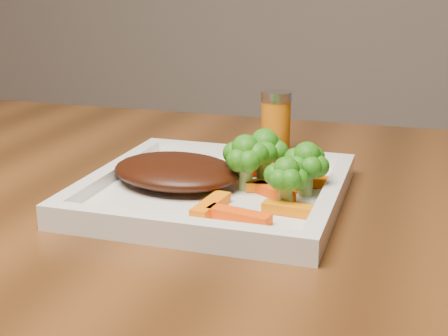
% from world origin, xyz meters
% --- Properties ---
extents(plate, '(0.27, 0.27, 0.01)m').
position_xyz_m(plate, '(0.10, 0.03, 0.76)').
color(plate, white).
rests_on(plate, dining_table).
extents(steak, '(0.17, 0.14, 0.03)m').
position_xyz_m(steak, '(0.05, 0.04, 0.78)').
color(steak, '#361308').
rests_on(steak, plate).
extents(broccoli_0, '(0.07, 0.07, 0.07)m').
position_xyz_m(broccoli_0, '(0.15, 0.07, 0.80)').
color(broccoli_0, '#245E0F').
rests_on(broccoli_0, plate).
extents(broccoli_1, '(0.06, 0.06, 0.06)m').
position_xyz_m(broccoli_1, '(0.20, 0.04, 0.79)').
color(broccoli_1, '#156E12').
rests_on(broccoli_1, plate).
extents(broccoli_2, '(0.07, 0.07, 0.06)m').
position_xyz_m(broccoli_2, '(0.18, -0.00, 0.79)').
color(broccoli_2, '#1F7112').
rests_on(broccoli_2, plate).
extents(broccoli_3, '(0.06, 0.06, 0.06)m').
position_xyz_m(broccoli_3, '(0.13, 0.04, 0.79)').
color(broccoli_3, '#3C7A14').
rests_on(broccoli_3, plate).
extents(carrot_0, '(0.07, 0.03, 0.01)m').
position_xyz_m(carrot_0, '(0.15, -0.05, 0.77)').
color(carrot_0, '#FF4804').
rests_on(carrot_0, plate).
extents(carrot_1, '(0.06, 0.02, 0.01)m').
position_xyz_m(carrot_1, '(0.19, -0.02, 0.77)').
color(carrot_1, orange).
rests_on(carrot_1, plate).
extents(carrot_2, '(0.02, 0.06, 0.01)m').
position_xyz_m(carrot_2, '(0.12, -0.03, 0.77)').
color(carrot_2, '#FF6F04').
rests_on(carrot_2, plate).
extents(carrot_3, '(0.05, 0.03, 0.01)m').
position_xyz_m(carrot_3, '(0.20, 0.07, 0.77)').
color(carrot_3, '#FF6704').
rests_on(carrot_3, plate).
extents(carrot_4, '(0.05, 0.05, 0.01)m').
position_xyz_m(carrot_4, '(0.13, 0.10, 0.77)').
color(carrot_4, '#F43203').
rests_on(carrot_4, plate).
extents(carrot_5, '(0.05, 0.04, 0.01)m').
position_xyz_m(carrot_5, '(0.17, 0.03, 0.77)').
color(carrot_5, '#EF4503').
rests_on(carrot_5, plate).
extents(carrot_6, '(0.06, 0.03, 0.01)m').
position_xyz_m(carrot_6, '(0.16, 0.04, 0.77)').
color(carrot_6, orange).
rests_on(carrot_6, plate).
extents(spice_shaker, '(0.05, 0.05, 0.09)m').
position_xyz_m(spice_shaker, '(0.13, 0.20, 0.80)').
color(spice_shaker, '#A35409').
rests_on(spice_shaker, dining_table).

